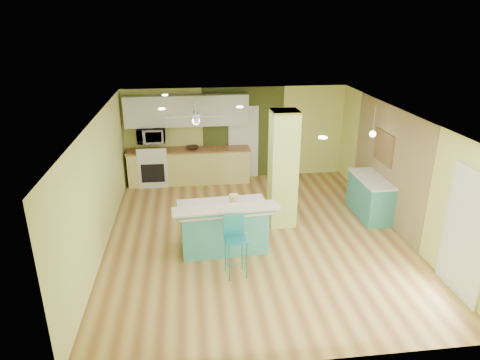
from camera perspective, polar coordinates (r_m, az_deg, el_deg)
name	(u,v)px	position (r m, az deg, el deg)	size (l,w,h in m)	color
floor	(255,235)	(8.95, 2.04, -7.41)	(6.00, 7.00, 0.01)	brown
ceiling	(257,116)	(8.05, 2.28, 8.47)	(6.00, 7.00, 0.01)	white
wall_back	(236,133)	(11.73, -0.55, 6.25)	(6.00, 0.01, 2.50)	#DFE67B
wall_front	(301,283)	(5.37, 8.20, -13.39)	(6.00, 0.01, 2.50)	#DFE67B
wall_left	(99,186)	(8.50, -18.28, -0.79)	(0.01, 7.00, 2.50)	#DFE67B
wall_right	(401,173)	(9.36, 20.65, 0.92)	(0.01, 7.00, 2.50)	#DFE67B
wood_panel	(387,163)	(9.85, 19.02, 2.12)	(0.02, 3.40, 2.50)	olive
olive_accent	(243,133)	(11.73, 0.44, 6.26)	(2.20, 0.02, 2.50)	#3E481D
interior_door	(243,142)	(11.77, 0.45, 5.05)	(0.82, 0.05, 2.00)	white
french_door	(466,235)	(7.63, 27.90, -6.51)	(0.04, 1.08, 2.10)	white
column	(283,169)	(9.00, 5.75, 1.43)	(0.55, 0.55, 2.50)	#B5CE5F
kitchen_run	(189,166)	(11.59, -6.76, 1.89)	(3.25, 0.63, 0.94)	#D7CE70
stove	(154,168)	(11.63, -11.44, 1.61)	(0.76, 0.66, 1.08)	white
upper_cabinets	(187,111)	(11.31, -7.09, 9.18)	(3.20, 0.34, 0.80)	silver
microwave	(151,135)	(11.38, -11.76, 5.85)	(0.70, 0.48, 0.39)	white
ceiling_fan	(196,117)	(10.00, -5.92, 8.39)	(1.41, 1.41, 0.61)	silver
pendant_lamp	(373,134)	(9.66, 17.28, 5.91)	(0.14, 0.14, 0.69)	white
wall_decor	(384,147)	(9.93, 18.62, 4.13)	(0.03, 0.90, 0.70)	brown
peninsula	(223,226)	(8.27, -2.22, -6.17)	(1.96, 1.14, 1.04)	teal
bar_stool	(235,236)	(7.39, -0.68, -7.48)	(0.41, 0.41, 1.10)	teal
side_counter	(370,197)	(10.04, 16.90, -2.14)	(0.60, 1.41, 0.91)	teal
fruit_bowl	(192,148)	(11.41, -6.37, 4.29)	(0.34, 0.34, 0.08)	#331E15
canister	(234,199)	(8.14, -0.85, -2.58)	(0.17, 0.17, 0.19)	gold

